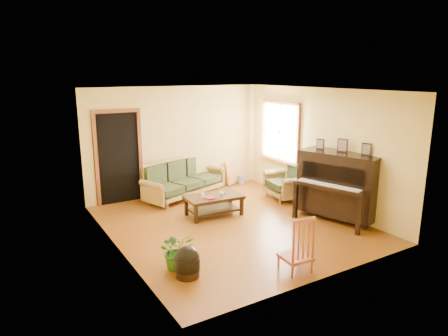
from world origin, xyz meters
TOP-DOWN VIEW (x-y plane):
  - floor at (0.00, 0.00)m, footprint 5.00×5.00m
  - doorway at (-1.45, 2.48)m, footprint 1.08×0.16m
  - window at (2.21, 1.30)m, footprint 0.12×1.36m
  - sofa at (-0.03, 2.06)m, footprint 2.28×1.54m
  - coffee_table at (-0.05, 0.61)m, footprint 1.20×0.71m
  - armchair at (1.94, 0.72)m, footprint 0.99×1.03m
  - piano at (1.99, -0.86)m, footprint 1.35×1.77m
  - footstool at (-1.66, -1.44)m, footprint 0.45×0.45m
  - red_chair at (-0.19, -2.10)m, footprint 0.45×0.48m
  - leaning_frame at (1.54, 2.43)m, footprint 0.50×0.30m
  - ceramic_crock at (1.77, 2.32)m, footprint 0.23×0.23m
  - potted_plant at (-1.69, -1.12)m, footprint 0.59×0.53m
  - book at (-0.29, 0.53)m, footprint 0.19×0.25m
  - candle at (-0.32, 0.61)m, footprint 0.08×0.08m
  - glass_jar at (0.11, 0.56)m, footprint 0.12×0.12m
  - remote at (0.16, 0.62)m, footprint 0.14×0.06m

SIDE VIEW (x-z plane):
  - floor at x=0.00m, z-range 0.00..0.00m
  - ceramic_crock at x=1.77m, z-range 0.00..0.23m
  - footstool at x=-1.66m, z-range 0.00..0.35m
  - coffee_table at x=-0.05m, z-range 0.00..0.42m
  - potted_plant at x=-1.69m, z-range 0.00..0.59m
  - leaning_frame at x=1.54m, z-range 0.00..0.67m
  - remote at x=0.16m, z-range 0.42..0.44m
  - book at x=-0.29m, z-range 0.42..0.44m
  - red_chair at x=-0.19m, z-range 0.00..0.89m
  - sofa at x=-0.03m, z-range 0.00..0.90m
  - glass_jar at x=0.11m, z-range 0.42..0.49m
  - armchair at x=1.94m, z-range 0.00..0.91m
  - candle at x=-0.32m, z-range 0.42..0.53m
  - piano at x=1.99m, z-range 0.00..1.38m
  - doorway at x=-1.45m, z-range 0.00..2.05m
  - window at x=2.21m, z-range 0.77..2.23m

